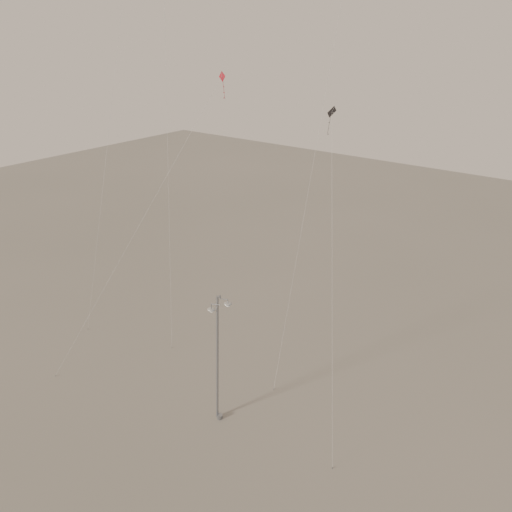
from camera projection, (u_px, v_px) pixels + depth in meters
The scene contains 6 objects.
ground at pixel (191, 414), 35.92m from camera, with size 160.00×160.00×0.00m, color gray.
street_lamp at pixel (218, 356), 33.24m from camera, with size 1.52×0.97×10.12m.
kite_0 at pixel (120, 29), 40.40m from camera, with size 1.02×8.65×31.07m.
kite_1 at pixel (167, 88), 35.15m from camera, with size 0.73×1.94×29.79m.
kite_3 at pixel (175, 163), 35.75m from camera, with size 8.84×11.81×22.66m.
kite_4 at pixel (332, 192), 31.55m from camera, with size 5.98×7.91×20.88m.
Camera 1 is at (20.68, -19.46, 25.22)m, focal length 35.00 mm.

